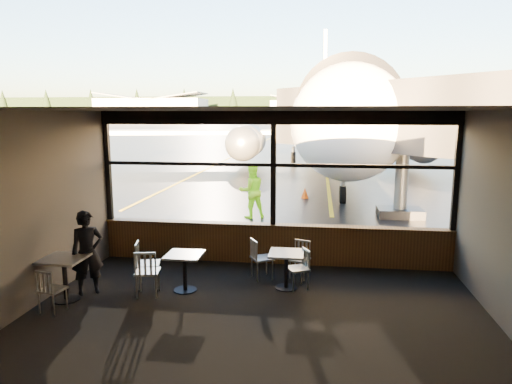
% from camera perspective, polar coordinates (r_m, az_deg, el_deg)
% --- Properties ---
extents(ground_plane, '(520.00, 520.00, 0.00)m').
position_cam_1_polar(ground_plane, '(130.23, 7.44, 8.09)').
color(ground_plane, black).
rests_on(ground_plane, ground).
extents(carpet_floor, '(8.00, 6.00, 0.01)m').
position_cam_1_polar(carpet_floor, '(8.02, -0.11, -15.54)').
color(carpet_floor, black).
rests_on(carpet_floor, ground).
extents(ceiling, '(8.00, 6.00, 0.04)m').
position_cam_1_polar(ceiling, '(7.25, -0.12, 10.27)').
color(ceiling, '#38332D').
rests_on(ceiling, ground).
extents(wall_left, '(0.04, 6.00, 3.50)m').
position_cam_1_polar(wall_left, '(8.91, -26.53, -2.19)').
color(wall_left, '#514A41').
rests_on(wall_left, ground).
extents(wall_back, '(8.00, 0.04, 3.50)m').
position_cam_1_polar(wall_back, '(4.62, -5.36, -11.65)').
color(wall_back, '#514A41').
rests_on(wall_back, ground).
extents(window_sill, '(8.00, 0.28, 0.90)m').
position_cam_1_polar(window_sill, '(10.66, 2.13, -6.54)').
color(window_sill, '#4B3016').
rests_on(window_sill, ground).
extents(window_header, '(8.00, 0.18, 0.30)m').
position_cam_1_polar(window_header, '(10.23, 2.23, 9.25)').
color(window_header, black).
rests_on(window_header, ground).
extents(mullion_left, '(0.12, 0.12, 2.60)m').
position_cam_1_polar(mullion_left, '(11.39, -18.03, 3.03)').
color(mullion_left, black).
rests_on(mullion_left, ground).
extents(mullion_centre, '(0.12, 0.12, 2.60)m').
position_cam_1_polar(mullion_centre, '(10.31, 2.19, 2.84)').
color(mullion_centre, black).
rests_on(mullion_centre, ground).
extents(mullion_right, '(0.12, 0.12, 2.60)m').
position_cam_1_polar(mullion_right, '(10.67, 23.82, 2.26)').
color(mullion_right, black).
rests_on(mullion_right, ground).
extents(window_transom, '(8.00, 0.10, 0.08)m').
position_cam_1_polar(window_transom, '(10.29, 2.19, 3.40)').
color(window_transom, black).
rests_on(window_transom, ground).
extents(airliner, '(32.25, 38.42, 11.55)m').
position_cam_1_polar(airliner, '(30.61, 9.42, 13.96)').
color(airliner, white).
rests_on(airliner, ground_plane).
extents(jet_bridge, '(8.82, 10.77, 4.70)m').
position_cam_1_polar(jet_bridge, '(15.93, 17.26, 5.38)').
color(jet_bridge, '#29292C').
rests_on(jet_bridge, ground_plane).
extents(cafe_table_near, '(0.68, 0.68, 0.74)m').
position_cam_1_polar(cafe_table_near, '(9.18, 3.80, -9.77)').
color(cafe_table_near, '#9B988F').
rests_on(cafe_table_near, carpet_floor).
extents(cafe_table_mid, '(0.69, 0.69, 0.75)m').
position_cam_1_polar(cafe_table_mid, '(9.15, -8.89, -9.90)').
color(cafe_table_mid, '#A49E97').
rests_on(cafe_table_mid, carpet_floor).
extents(cafe_table_left, '(0.75, 0.75, 0.83)m').
position_cam_1_polar(cafe_table_left, '(9.29, -22.75, -10.00)').
color(cafe_table_left, gray).
rests_on(cafe_table_left, carpet_floor).
extents(chair_near_e, '(0.59, 0.59, 0.81)m').
position_cam_1_polar(chair_near_e, '(9.19, 5.23, -9.56)').
color(chair_near_e, '#B3AFA2').
rests_on(chair_near_e, carpet_floor).
extents(chair_near_w, '(0.65, 0.65, 0.87)m').
position_cam_1_polar(chair_near_w, '(9.67, 0.77, -8.33)').
color(chair_near_w, beige).
rests_on(chair_near_w, carpet_floor).
extents(chair_near_n, '(0.55, 0.55, 0.80)m').
position_cam_1_polar(chair_near_n, '(9.75, 5.47, -8.45)').
color(chair_near_n, beige).
rests_on(chair_near_n, carpet_floor).
extents(chair_mid_s, '(0.59, 0.59, 0.92)m').
position_cam_1_polar(chair_mid_s, '(9.04, -13.40, -9.73)').
color(chair_mid_s, '#BBB5A9').
rests_on(chair_mid_s, carpet_floor).
extents(chair_mid_w, '(0.62, 0.62, 0.94)m').
position_cam_1_polar(chair_mid_w, '(9.46, -13.33, -8.80)').
color(chair_mid_w, '#AAA599').
rests_on(chair_mid_w, carpet_floor).
extents(chair_left_s, '(0.51, 0.51, 0.80)m').
position_cam_1_polar(chair_left_s, '(8.88, -24.11, -11.12)').
color(chair_left_s, '#B9B4A7').
rests_on(chair_left_s, carpet_floor).
extents(passenger, '(0.71, 0.66, 1.63)m').
position_cam_1_polar(passenger, '(9.36, -20.33, -7.14)').
color(passenger, black).
rests_on(passenger, carpet_floor).
extents(ground_crew, '(1.10, 1.01, 1.82)m').
position_cam_1_polar(ground_crew, '(15.18, -0.56, 0.14)').
color(ground_crew, '#BFF219').
rests_on(ground_crew, ground_plane).
extents(cone_nose, '(0.32, 0.32, 0.44)m').
position_cam_1_polar(cone_nose, '(18.93, 6.13, -0.12)').
color(cone_nose, orange).
rests_on(cone_nose, ground_plane).
extents(hangar_left, '(45.00, 18.00, 11.00)m').
position_cam_1_polar(hangar_left, '(203.01, -12.86, 10.03)').
color(hangar_left, silver).
rests_on(hangar_left, ground_plane).
extents(hangar_mid, '(38.00, 15.00, 10.00)m').
position_cam_1_polar(hangar_mid, '(195.19, 7.64, 10.06)').
color(hangar_mid, silver).
rests_on(hangar_mid, ground_plane).
extents(hangar_right, '(50.00, 20.00, 12.00)m').
position_cam_1_polar(hangar_right, '(197.23, 25.59, 9.50)').
color(hangar_right, silver).
rests_on(hangar_right, ground_plane).
extents(fuel_tank_a, '(8.00, 8.00, 6.00)m').
position_cam_1_polar(fuel_tank_a, '(194.67, -1.37, 9.55)').
color(fuel_tank_a, silver).
rests_on(fuel_tank_a, ground_plane).
extents(fuel_tank_b, '(8.00, 8.00, 6.00)m').
position_cam_1_polar(fuel_tank_b, '(193.33, 1.60, 9.55)').
color(fuel_tank_b, silver).
rests_on(fuel_tank_b, ground_plane).
extents(fuel_tank_c, '(8.00, 8.00, 6.00)m').
position_cam_1_polar(fuel_tank_c, '(192.50, 4.60, 9.52)').
color(fuel_tank_c, silver).
rests_on(fuel_tank_c, ground_plane).
extents(treeline, '(360.00, 3.00, 12.00)m').
position_cam_1_polar(treeline, '(220.20, 7.68, 10.27)').
color(treeline, black).
rests_on(treeline, ground_plane).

